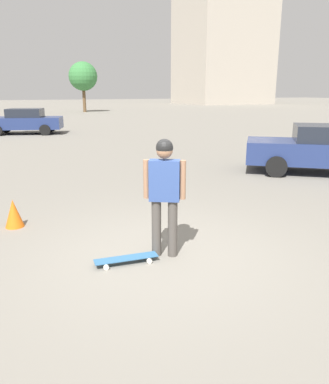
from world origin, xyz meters
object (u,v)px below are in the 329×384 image
at_px(person, 164,187).
at_px(traffic_cone, 14,213).
at_px(skateboard, 126,259).
at_px(car_parked_far, 24,121).
at_px(car_parked_near, 327,149).

relative_size(person, traffic_cone, 3.43).
height_order(skateboard, car_parked_far, car_parked_far).
xyz_separation_m(person, car_parked_far, (18.83, 0.57, -0.33)).
distance_m(car_parked_far, traffic_cone, 16.61).
bearing_deg(car_parked_near, person, 64.03).
bearing_deg(car_parked_near, car_parked_far, -26.20).
distance_m(skateboard, car_parked_far, 18.88).
xyz_separation_m(skateboard, traffic_cone, (2.33, 1.41, 0.19)).
relative_size(car_parked_near, traffic_cone, 9.03).
xyz_separation_m(person, skateboard, (-0.03, 0.63, -1.01)).
relative_size(car_parked_near, car_parked_far, 1.03).
bearing_deg(car_parked_far, person, 109.08).
height_order(person, traffic_cone, person).
relative_size(skateboard, car_parked_near, 0.20).
bearing_deg(skateboard, traffic_cone, -53.51).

